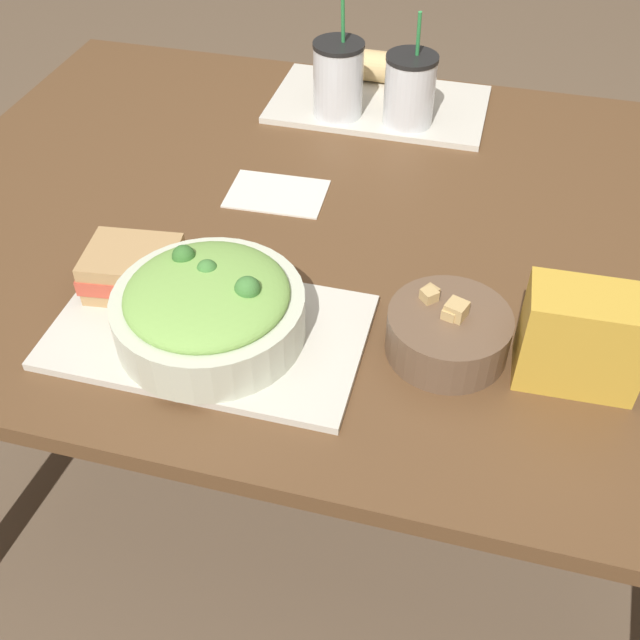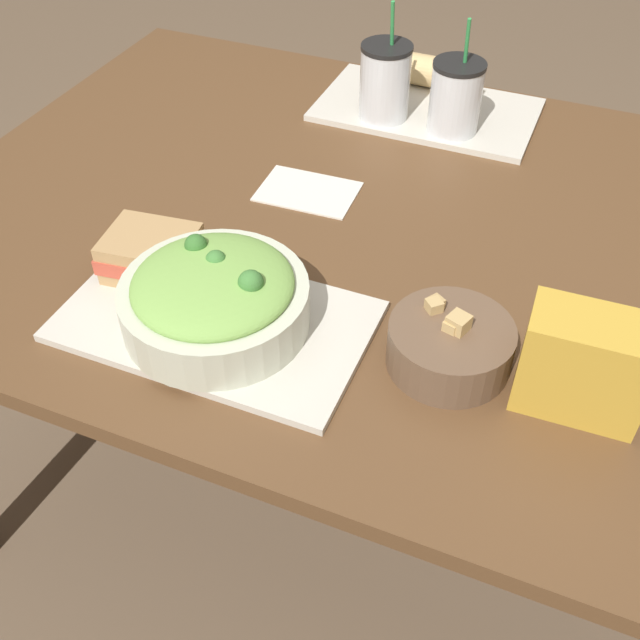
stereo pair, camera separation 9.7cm
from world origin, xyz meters
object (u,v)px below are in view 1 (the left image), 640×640
(baguette_near, at_px, (189,264))
(chip_bag, at_px, (582,338))
(sandwich_near, at_px, (134,269))
(napkin_folded, at_px, (277,194))
(baguette_far, at_px, (387,67))
(drink_cup_red, at_px, (409,92))
(drink_cup_dark, at_px, (338,81))
(salad_bowl, at_px, (209,307))
(soup_bowl, at_px, (448,331))

(baguette_near, height_order, chip_bag, chip_bag)
(sandwich_near, relative_size, napkin_folded, 0.85)
(baguette_far, xyz_separation_m, chip_bag, (0.39, -0.75, 0.03))
(drink_cup_red, bearing_deg, drink_cup_dark, 180.00)
(baguette_near, bearing_deg, baguette_far, -7.89)
(drink_cup_red, bearing_deg, baguette_near, -112.59)
(chip_bag, bearing_deg, sandwich_near, 176.94)
(sandwich_near, distance_m, baguette_far, 0.78)
(drink_cup_red, xyz_separation_m, napkin_folded, (-0.18, -0.28, -0.07))
(salad_bowl, relative_size, drink_cup_dark, 1.14)
(soup_bowl, relative_size, sandwich_near, 1.13)
(salad_bowl, xyz_separation_m, soup_bowl, (0.31, 0.06, -0.02))
(baguette_near, height_order, baguette_far, same)
(baguette_near, bearing_deg, drink_cup_red, -18.00)
(napkin_folded, bearing_deg, drink_cup_dark, 82.23)
(baguette_near, distance_m, baguette_far, 0.73)
(salad_bowl, distance_m, soup_bowl, 0.32)
(soup_bowl, xyz_separation_m, chip_bag, (0.17, -0.01, 0.04))
(chip_bag, bearing_deg, salad_bowl, -175.76)
(baguette_far, relative_size, drink_cup_dark, 0.58)
(sandwich_near, xyz_separation_m, baguette_far, (0.23, 0.74, -0.00))
(salad_bowl, xyz_separation_m, baguette_far, (0.09, 0.80, -0.02))
(baguette_near, bearing_deg, salad_bowl, -139.63)
(sandwich_near, bearing_deg, baguette_near, 16.93)
(baguette_near, xyz_separation_m, chip_bag, (0.55, -0.04, 0.03))
(soup_bowl, distance_m, chip_bag, 0.17)
(baguette_near, height_order, napkin_folded, baguette_near)
(soup_bowl, distance_m, drink_cup_red, 0.61)
(baguette_near, distance_m, drink_cup_red, 0.60)
(drink_cup_red, bearing_deg, salad_bowl, -103.87)
(drink_cup_dark, distance_m, drink_cup_red, 0.14)
(baguette_far, xyz_separation_m, drink_cup_red, (0.07, -0.16, 0.03))
(salad_bowl, xyz_separation_m, napkin_folded, (-0.02, 0.36, -0.06))
(drink_cup_dark, bearing_deg, drink_cup_red, 0.00)
(baguette_far, bearing_deg, soup_bowl, -162.17)
(drink_cup_dark, relative_size, chip_bag, 1.47)
(salad_bowl, distance_m, sandwich_near, 0.16)
(soup_bowl, bearing_deg, baguette_far, 106.91)
(baguette_far, height_order, chip_bag, chip_bag)
(salad_bowl, height_order, drink_cup_dark, drink_cup_dark)
(chip_bag, bearing_deg, baguette_near, 173.47)
(salad_bowl, bearing_deg, drink_cup_red, 76.13)
(chip_bag, height_order, napkin_folded, chip_bag)
(soup_bowl, distance_m, baguette_far, 0.78)
(salad_bowl, height_order, baguette_far, salad_bowl)
(sandwich_near, distance_m, drink_cup_red, 0.65)
(salad_bowl, distance_m, chip_bag, 0.48)
(sandwich_near, bearing_deg, salad_bowl, -31.35)
(drink_cup_dark, height_order, napkin_folded, drink_cup_dark)
(napkin_folded, bearing_deg, baguette_near, -100.92)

